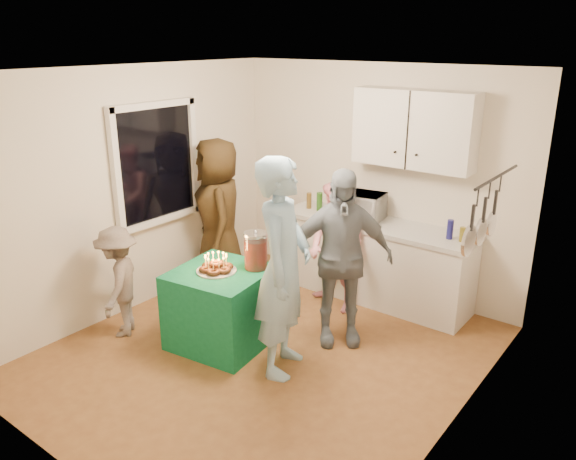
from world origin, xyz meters
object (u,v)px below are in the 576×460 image
Objects in this scene: woman_back_center at (337,247)px; woman_back_right at (339,258)px; woman_back_left at (219,216)px; microwave at (359,206)px; counter at (374,262)px; party_table at (222,307)px; child_near_left at (119,282)px; punch_jar at (256,252)px; man_birthday at (283,268)px.

woman_back_right is (0.39, -0.57, 0.15)m from woman_back_center.
woman_back_left is at bearing 134.37° from woman_back_right.
woman_back_left reaches higher than woman_back_right.
woman_back_left reaches higher than microwave.
counter is at bearing -7.84° from microwave.
party_table is (-0.67, -1.78, -0.05)m from counter.
woman_back_center is at bearing 70.10° from party_table.
counter is 1.94× the size of child_near_left.
woman_back_center reaches higher than punch_jar.
microwave is at bearing 81.87° from punch_jar.
woman_back_right is at bearing 86.06° from child_near_left.
counter is at bearing 85.61° from woman_back_center.
punch_jar is 0.58m from man_birthday.
woman_back_center is 0.71m from woman_back_right.
man_birthday is (0.52, -0.24, 0.05)m from punch_jar.
man_birthday reaches higher than counter.
counter is 1.67m from punch_jar.
woman_back_left is at bearing 134.60° from party_table.
woman_back_center is at bearing 103.87° from child_near_left.
party_table is 0.65m from punch_jar.
man_birthday reaches higher than woman_back_right.
woman_back_right is at bearing -30.87° from man_birthday.
microwave is 1.61m from woman_back_left.
child_near_left is at bearing -152.34° from party_table.
man_birthday is at bearing -25.22° from punch_jar.
woman_back_center is at bearing 53.29° from woman_back_left.
counter is 6.47× the size of punch_jar.
microwave is at bearing 111.54° from woman_back_center.
punch_jar is at bearing 48.91° from party_table.
woman_back_left is 1.79m from woman_back_right.
child_near_left is (-0.93, -0.49, 0.19)m from party_table.
party_table is 0.59× the size of woman_back_center.
man_birthday reaches higher than woman_back_left.
woman_back_center is at bearing -94.42° from microwave.
party_table is 2.50× the size of punch_jar.
counter is 1.86m from woman_back_left.
child_near_left is (-1.79, -1.21, -0.30)m from woman_back_right.
woman_back_right reaches higher than microwave.
woman_back_center reaches higher than microwave.
woman_back_center is (0.25, 1.04, -0.21)m from punch_jar.
child_near_left is at bearing -52.34° from woman_back_left.
woman_back_left reaches higher than child_near_left.
microwave is 1.59× the size of punch_jar.
man_birthday is at bearing -87.70° from counter.
child_near_left is at bearing -125.16° from counter.
party_table is at bearing -7.15° from woman_back_left.
counter is 2.78m from child_near_left.
party_table is at bearing -91.79° from woman_back_center.
party_table is 0.95m from man_birthday.
woman_back_center is 1.26× the size of child_near_left.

